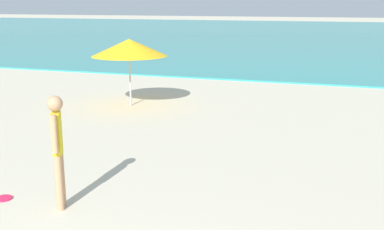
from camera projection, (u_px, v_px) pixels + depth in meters
water at (333, 34)px, 45.05m from camera, size 160.00×60.00×0.06m
person_standing at (58, 146)px, 6.70m from camera, size 0.22×0.36×1.68m
frisbee at (4, 198)px, 7.22m from camera, size 0.25×0.25×0.03m
beach_umbrella at (129, 48)px, 13.41m from camera, size 2.17×2.17×1.93m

